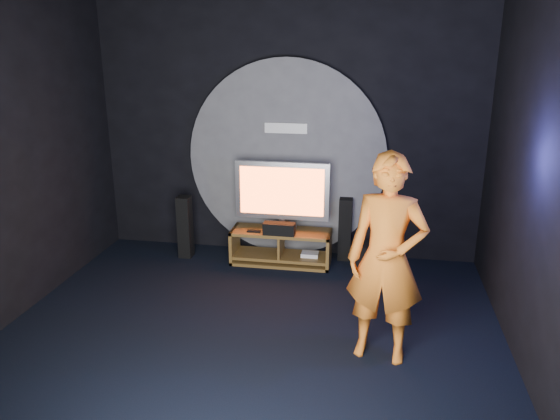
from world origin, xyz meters
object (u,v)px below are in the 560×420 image
object	(u,v)px
subwoofer	(368,256)
media_console	(282,249)
tower_speaker_right	(345,229)
player	(387,260)
tv	(282,193)
tower_speaker_left	(185,227)

from	to	relation	value
subwoofer	media_console	bearing A→B (deg)	-179.98
media_console	tower_speaker_right	bearing A→B (deg)	19.70
player	tv	bearing A→B (deg)	131.21
media_console	tower_speaker_right	world-z (taller)	tower_speaker_right
tv	player	world-z (taller)	player
tv	subwoofer	world-z (taller)	tv
tower_speaker_right	subwoofer	distance (m)	0.49
tv	tower_speaker_left	size ratio (longest dim) A/B	1.44
tv	tower_speaker_left	world-z (taller)	tv
media_console	player	xyz separation A→B (m)	(1.28, -1.98, 0.76)
tv	tower_speaker_right	world-z (taller)	tv
media_console	subwoofer	distance (m)	1.11
player	subwoofer	bearing A→B (deg)	103.91
tower_speaker_left	subwoofer	xyz separation A→B (m)	(2.42, 0.00, -0.25)
media_console	tv	distance (m)	0.74
tv	tower_speaker_right	distance (m)	0.98
media_console	tower_speaker_left	size ratio (longest dim) A/B	1.53
tv	subwoofer	size ratio (longest dim) A/B	3.59
tower_speaker_left	tower_speaker_right	world-z (taller)	same
subwoofer	tower_speaker_left	bearing A→B (deg)	-179.99
tower_speaker_left	player	distance (m)	3.30
tv	tower_speaker_right	bearing A→B (deg)	15.19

